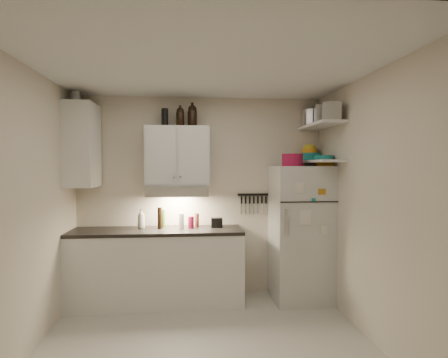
{
  "coord_description": "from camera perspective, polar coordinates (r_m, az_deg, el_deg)",
  "views": [
    {
      "loc": [
        -0.17,
        -3.44,
        1.7
      ],
      "look_at": [
        0.25,
        0.9,
        1.55
      ],
      "focal_mm": 30.0,
      "sensor_mm": 36.0,
      "label": 1
    }
  ],
  "objects": [
    {
      "name": "stock_pot",
      "position": [
        5.12,
        13.34,
        8.93
      ],
      "size": [
        0.33,
        0.33,
        0.22
      ],
      "primitive_type": "cylinder",
      "rotation": [
        0.0,
        0.0,
        -0.05
      ],
      "color": "silver",
      "rests_on": "shelf_hi"
    },
    {
      "name": "book_stack",
      "position": [
        4.79,
        15.0,
        2.39
      ],
      "size": [
        0.24,
        0.27,
        0.08
      ],
      "primitive_type": "cube",
      "rotation": [
        0.0,
        0.0,
        -0.19
      ],
      "color": "#B67916",
      "rests_on": "fridge"
    },
    {
      "name": "growler_a",
      "position": [
        4.79,
        -6.69,
        9.42
      ],
      "size": [
        0.12,
        0.12,
        0.24
      ],
      "primitive_type": null,
      "rotation": [
        0.0,
        0.0,
        0.17
      ],
      "color": "black",
      "rests_on": "upper_cabinet"
    },
    {
      "name": "right_wall",
      "position": [
        3.89,
        21.77,
        -4.07
      ],
      "size": [
        0.02,
        3.0,
        2.6
      ],
      "primitive_type": "cube",
      "color": "beige",
      "rests_on": "ground"
    },
    {
      "name": "fridge",
      "position": [
        4.89,
        11.57,
        -8.08
      ],
      "size": [
        0.7,
        0.68,
        1.7
      ],
      "primitive_type": "cube",
      "color": "silver",
      "rests_on": "floor"
    },
    {
      "name": "growler_b",
      "position": [
        4.83,
        -4.85,
        9.59
      ],
      "size": [
        0.15,
        0.15,
        0.28
      ],
      "primitive_type": null,
      "rotation": [
        0.0,
        0.0,
        0.28
      ],
      "color": "black",
      "rests_on": "upper_cabinet"
    },
    {
      "name": "clear_bottle",
      "position": [
        4.7,
        -6.49,
        -6.38
      ],
      "size": [
        0.07,
        0.07,
        0.2
      ],
      "primitive_type": "cylinder",
      "rotation": [
        0.0,
        0.0,
        -0.13
      ],
      "color": "silver",
      "rests_on": "countertop"
    },
    {
      "name": "caddy",
      "position": [
        4.79,
        -1.11,
        -6.67
      ],
      "size": [
        0.14,
        0.1,
        0.12
      ],
      "primitive_type": "cube",
      "rotation": [
        0.0,
        0.0,
        -0.03
      ],
      "color": "black",
      "rests_on": "countertop"
    },
    {
      "name": "tin_b",
      "position": [
        4.46,
        16.04,
        9.83
      ],
      "size": [
        0.25,
        0.25,
        0.2
      ],
      "primitive_type": "cube",
      "rotation": [
        0.0,
        0.0,
        -0.3
      ],
      "color": "#AAAAAD",
      "rests_on": "shelf_hi"
    },
    {
      "name": "upper_cabinet",
      "position": [
        4.78,
        -7.09,
        3.46
      ],
      "size": [
        0.8,
        0.33,
        0.75
      ],
      "primitive_type": "cube",
      "color": "white",
      "rests_on": "back_wall"
    },
    {
      "name": "bowl_yellow",
      "position": [
        5.09,
        12.88,
        4.8
      ],
      "size": [
        0.15,
        0.15,
        0.05
      ],
      "primitive_type": "cylinder",
      "color": "gold",
      "rests_on": "bowl_orange"
    },
    {
      "name": "base_cabinet",
      "position": [
        4.82,
        -10.12,
        -13.2
      ],
      "size": [
        2.1,
        0.6,
        0.88
      ],
      "primitive_type": "cube",
      "color": "white",
      "rests_on": "floor"
    },
    {
      "name": "thermos_b",
      "position": [
        4.82,
        -8.96,
        9.25
      ],
      "size": [
        0.08,
        0.08,
        0.22
      ],
      "primitive_type": "cylinder",
      "rotation": [
        0.0,
        0.0,
        -0.08
      ],
      "color": "black",
      "rests_on": "upper_cabinet"
    },
    {
      "name": "side_jar",
      "position": [
        4.89,
        -21.68,
        11.49
      ],
      "size": [
        0.13,
        0.13,
        0.14
      ],
      "primitive_type": "cylinder",
      "rotation": [
        0.0,
        0.0,
        -0.32
      ],
      "color": "silver",
      "rests_on": "side_cabinet"
    },
    {
      "name": "soap_bottle",
      "position": [
        4.8,
        -12.51,
        -5.75
      ],
      "size": [
        0.14,
        0.14,
        0.28
      ],
      "primitive_type": "imported",
      "rotation": [
        0.0,
        0.0,
        0.39
      ],
      "color": "white",
      "rests_on": "countertop"
    },
    {
      "name": "back_wall",
      "position": [
        4.97,
        -3.55,
        -2.65
      ],
      "size": [
        3.2,
        0.02,
        2.6
      ],
      "primitive_type": "cube",
      "color": "beige",
      "rests_on": "ground"
    },
    {
      "name": "ceiling",
      "position": [
        3.56,
        -2.74,
        16.77
      ],
      "size": [
        3.2,
        3.0,
        0.02
      ],
      "primitive_type": "cube",
      "color": "silver",
      "rests_on": "ground"
    },
    {
      "name": "left_wall",
      "position": [
        3.75,
        -28.16,
        -4.39
      ],
      "size": [
        0.02,
        3.0,
        2.6
      ],
      "primitive_type": "cube",
      "color": "beige",
      "rests_on": "ground"
    },
    {
      "name": "pepper_mill",
      "position": [
        4.83,
        -4.15,
        -6.27
      ],
      "size": [
        0.07,
        0.07,
        0.17
      ],
      "primitive_type": "cylinder",
      "rotation": [
        0.0,
        0.0,
        0.4
      ],
      "color": "#58281A",
      "rests_on": "countertop"
    },
    {
      "name": "shelf_lo",
      "position": [
        4.75,
        14.44,
        2.63
      ],
      "size": [
        0.3,
        0.95,
        0.03
      ],
      "primitive_type": "cube",
      "color": "white",
      "rests_on": "right_wall"
    },
    {
      "name": "thermos_a",
      "position": [
        4.87,
        -9.04,
        9.2
      ],
      "size": [
        0.1,
        0.1,
        0.23
      ],
      "primitive_type": "cylinder",
      "rotation": [
        0.0,
        0.0,
        0.33
      ],
      "color": "black",
      "rests_on": "upper_cabinet"
    },
    {
      "name": "shelf_hi",
      "position": [
        4.77,
        14.48,
        7.92
      ],
      "size": [
        0.3,
        0.95,
        0.03
      ],
      "primitive_type": "cube",
      "color": "white",
      "rests_on": "right_wall"
    },
    {
      "name": "spice_jar",
      "position": [
        4.83,
        11.58,
        2.59
      ],
      "size": [
        0.09,
        0.09,
        0.11
      ],
      "primitive_type": "cylinder",
      "rotation": [
        0.0,
        0.0,
        -0.38
      ],
      "color": "silver",
      "rests_on": "fridge"
    },
    {
      "name": "plates",
      "position": [
        4.71,
        14.98,
        3.16
      ],
      "size": [
        0.24,
        0.24,
        0.06
      ],
      "primitive_type": "cylinder",
      "rotation": [
        0.0,
        0.0,
        0.09
      ],
      "color": "#167B76",
      "rests_on": "shelf_lo"
    },
    {
      "name": "bowl_orange",
      "position": [
        5.09,
        12.88,
        4.2
      ],
      "size": [
        0.2,
        0.2,
        0.06
      ],
      "primitive_type": "cylinder",
      "color": "orange",
      "rests_on": "bowl_teal"
    },
    {
      "name": "bowl_teal",
      "position": [
        5.05,
        13.12,
        3.33
      ],
      "size": [
        0.24,
        0.24,
        0.1
      ],
      "primitive_type": "cylinder",
      "color": "#167B76",
      "rests_on": "shelf_lo"
    },
    {
      "name": "vinegar_bottle",
      "position": [
        4.73,
        -9.76,
        -5.89
      ],
      "size": [
        0.06,
        0.06,
        0.27
      ],
      "primitive_type": "cylinder",
      "rotation": [
        0.0,
        0.0,
        -0.16
      ],
      "color": "black",
      "rests_on": "countertop"
    },
    {
      "name": "dutch_oven",
      "position": [
        4.68,
        10.38,
        2.86
      ],
      "size": [
        0.28,
        0.28,
        0.15
      ],
      "primitive_type": "cylinder",
      "rotation": [
        0.0,
        0.0,
        0.08
      ],
      "color": "maroon",
      "rests_on": "fridge"
    },
    {
      "name": "side_cabinet",
      "position": [
        4.82,
        -20.82,
        4.82
      ],
      "size": [
        0.33,
        0.55,
        1.0
      ],
      "primitive_type": "cube",
      "color": "white",
      "rests_on": "left_wall"
    },
    {
      "name": "floor",
      "position": [
        3.85,
        -2.67,
        -24.44
      ],
      "size": [
        3.2,
        3.0,
        0.02
      ],
      "primitive_type": "cube",
      "color": "beige",
      "rests_on": "ground"
    },
    {
      "name": "oil_bottle",
      "position": [
        4.82,
        -9.25,
        -5.99
      ],
      "size": [
        0.06,
        0.06,
        0.23
      ],
      "primitive_type": "cylinder",
      "rotation": [
        0.0,
        0.0,
        0.43
      ],
      "color": "#396C1B",
      "rests_on": "countertop"
    },
    {
      "name": "knife_strip",
      "position": [
        5.01,
        4.49,
        -2.38
      ],
      "size": [
        0.42,
        0.02,
        0.03
      ],
      "primitive_type": "cube",
      "color": "black",
      "rests_on": "back_wall"
    },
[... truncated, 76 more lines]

